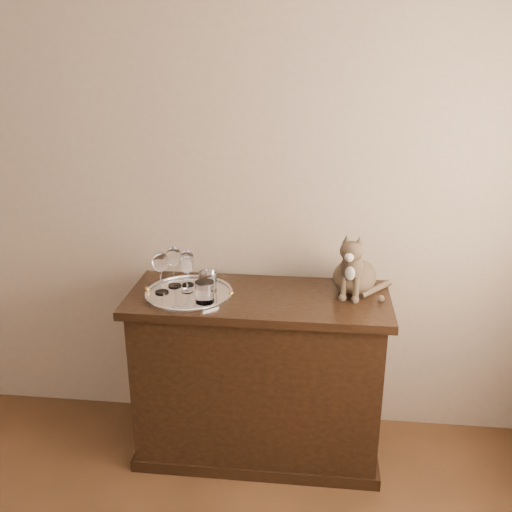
{
  "coord_description": "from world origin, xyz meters",
  "views": [
    {
      "loc": [
        0.85,
        -0.43,
        1.91
      ],
      "look_at": [
        0.59,
        1.95,
        1.04
      ],
      "focal_mm": 40.0,
      "sensor_mm": 36.0,
      "label": 1
    }
  ],
  "objects_px": {
    "sideboard": "(258,376)",
    "wine_glass_b": "(187,268)",
    "tumbler_a": "(205,292)",
    "wine_glass_d": "(187,274)",
    "tray": "(189,294)",
    "wine_glass_a": "(174,267)",
    "wine_glass_c": "(161,273)",
    "cat": "(356,261)",
    "tumbler_c": "(208,282)"
  },
  "relations": [
    {
      "from": "sideboard",
      "to": "wine_glass_b",
      "type": "relative_size",
      "value": 6.85
    },
    {
      "from": "tumbler_a",
      "to": "wine_glass_d",
      "type": "bearing_deg",
      "value": 134.19
    },
    {
      "from": "wine_glass_b",
      "to": "sideboard",
      "type": "bearing_deg",
      "value": -10.82
    },
    {
      "from": "tray",
      "to": "wine_glass_a",
      "type": "distance_m",
      "value": 0.15
    },
    {
      "from": "tray",
      "to": "sideboard",
      "type": "bearing_deg",
      "value": 5.4
    },
    {
      "from": "wine_glass_d",
      "to": "tray",
      "type": "bearing_deg",
      "value": -60.5
    },
    {
      "from": "wine_glass_a",
      "to": "wine_glass_d",
      "type": "xyz_separation_m",
      "value": [
        0.07,
        -0.05,
        -0.01
      ]
    },
    {
      "from": "tray",
      "to": "tumbler_a",
      "type": "distance_m",
      "value": 0.13
    },
    {
      "from": "sideboard",
      "to": "wine_glass_c",
      "type": "xyz_separation_m",
      "value": [
        -0.44,
        -0.04,
        0.53
      ]
    },
    {
      "from": "sideboard",
      "to": "wine_glass_a",
      "type": "bearing_deg",
      "value": 173.55
    },
    {
      "from": "wine_glass_b",
      "to": "wine_glass_c",
      "type": "distance_m",
      "value": 0.14
    },
    {
      "from": "wine_glass_d",
      "to": "sideboard",
      "type": "bearing_deg",
      "value": 1.35
    },
    {
      "from": "tumbler_a",
      "to": "tray",
      "type": "bearing_deg",
      "value": 137.18
    },
    {
      "from": "sideboard",
      "to": "cat",
      "type": "xyz_separation_m",
      "value": [
        0.44,
        0.09,
        0.58
      ]
    },
    {
      "from": "sideboard",
      "to": "wine_glass_b",
      "type": "distance_m",
      "value": 0.63
    },
    {
      "from": "sideboard",
      "to": "cat",
      "type": "bearing_deg",
      "value": 12.02
    },
    {
      "from": "tray",
      "to": "wine_glass_d",
      "type": "distance_m",
      "value": 0.09
    },
    {
      "from": "tray",
      "to": "wine_glass_d",
      "type": "bearing_deg",
      "value": 119.5
    },
    {
      "from": "wine_glass_a",
      "to": "tumbler_a",
      "type": "bearing_deg",
      "value": -42.2
    },
    {
      "from": "wine_glass_a",
      "to": "wine_glass_c",
      "type": "bearing_deg",
      "value": -116.42
    },
    {
      "from": "wine_glass_c",
      "to": "wine_glass_d",
      "type": "relative_size",
      "value": 1.14
    },
    {
      "from": "wine_glass_a",
      "to": "tumbler_a",
      "type": "relative_size",
      "value": 2.05
    },
    {
      "from": "wine_glass_d",
      "to": "tumbler_c",
      "type": "height_order",
      "value": "wine_glass_d"
    },
    {
      "from": "tumbler_c",
      "to": "cat",
      "type": "height_order",
      "value": "cat"
    },
    {
      "from": "wine_glass_d",
      "to": "tumbler_c",
      "type": "distance_m",
      "value": 0.1
    },
    {
      "from": "wine_glass_c",
      "to": "tumbler_c",
      "type": "xyz_separation_m",
      "value": [
        0.21,
        0.04,
        -0.05
      ]
    },
    {
      "from": "tray",
      "to": "tumbler_a",
      "type": "height_order",
      "value": "tumbler_a"
    },
    {
      "from": "wine_glass_c",
      "to": "cat",
      "type": "relative_size",
      "value": 0.65
    },
    {
      "from": "tray",
      "to": "wine_glass_d",
      "type": "xyz_separation_m",
      "value": [
        -0.01,
        0.02,
        0.09
      ]
    },
    {
      "from": "tray",
      "to": "tumbler_a",
      "type": "bearing_deg",
      "value": -42.82
    },
    {
      "from": "tumbler_a",
      "to": "tumbler_c",
      "type": "height_order",
      "value": "tumbler_a"
    },
    {
      "from": "wine_glass_a",
      "to": "sideboard",
      "type": "bearing_deg",
      "value": -6.45
    },
    {
      "from": "wine_glass_a",
      "to": "cat",
      "type": "relative_size",
      "value": 0.65
    },
    {
      "from": "sideboard",
      "to": "tumbler_c",
      "type": "height_order",
      "value": "tumbler_c"
    },
    {
      "from": "tumbler_c",
      "to": "wine_glass_b",
      "type": "bearing_deg",
      "value": 151.02
    },
    {
      "from": "sideboard",
      "to": "wine_glass_c",
      "type": "height_order",
      "value": "wine_glass_c"
    },
    {
      "from": "wine_glass_d",
      "to": "tumbler_c",
      "type": "xyz_separation_m",
      "value": [
        0.09,
        0.01,
        -0.04
      ]
    },
    {
      "from": "sideboard",
      "to": "cat",
      "type": "relative_size",
      "value": 3.94
    },
    {
      "from": "wine_glass_b",
      "to": "wine_glass_d",
      "type": "xyz_separation_m",
      "value": [
        0.01,
        -0.07,
        -0.0
      ]
    },
    {
      "from": "wine_glass_a",
      "to": "tumbler_a",
      "type": "height_order",
      "value": "wine_glass_a"
    },
    {
      "from": "tray",
      "to": "wine_glass_c",
      "type": "distance_m",
      "value": 0.16
    },
    {
      "from": "tray",
      "to": "wine_glass_c",
      "type": "relative_size",
      "value": 2.02
    },
    {
      "from": "wine_glass_d",
      "to": "tumbler_a",
      "type": "bearing_deg",
      "value": -45.81
    },
    {
      "from": "sideboard",
      "to": "wine_glass_a",
      "type": "relative_size",
      "value": 6.09
    },
    {
      "from": "tray",
      "to": "tumbler_c",
      "type": "bearing_deg",
      "value": 23.44
    },
    {
      "from": "wine_glass_a",
      "to": "wine_glass_d",
      "type": "distance_m",
      "value": 0.09
    },
    {
      "from": "sideboard",
      "to": "cat",
      "type": "distance_m",
      "value": 0.73
    },
    {
      "from": "wine_glass_b",
      "to": "wine_glass_d",
      "type": "bearing_deg",
      "value": -79.33
    },
    {
      "from": "tumbler_c",
      "to": "sideboard",
      "type": "bearing_deg",
      "value": -1.36
    },
    {
      "from": "tray",
      "to": "wine_glass_b",
      "type": "height_order",
      "value": "wine_glass_b"
    }
  ]
}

